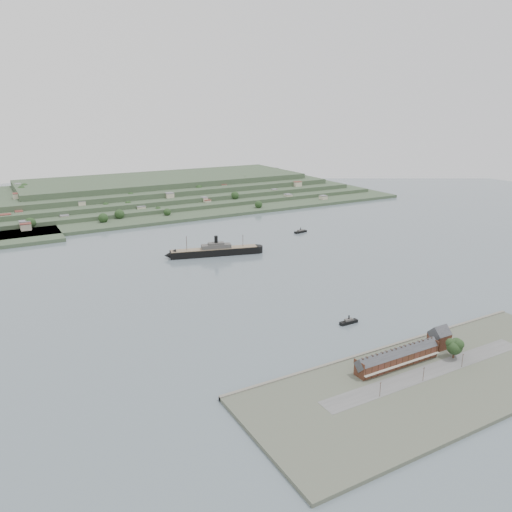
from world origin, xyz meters
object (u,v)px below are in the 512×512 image
terrace_row (397,357)px  tugboat (349,322)px  steamship (212,251)px  fig_tree (455,346)px  gabled_building (439,337)px

terrace_row → tugboat: bearing=75.9°
steamship → fig_tree: steamship is taller
steamship → terrace_row: bearing=-90.2°
terrace_row → steamship: (0.69, 249.47, -2.52)m
terrace_row → fig_tree: 36.07m
tugboat → fig_tree: size_ratio=1.08×
terrace_row → steamship: bearing=89.8°
terrace_row → steamship: steamship is taller
tugboat → fig_tree: 72.91m
fig_tree → tugboat: bearing=105.7°
tugboat → steamship: bearing=94.3°
gabled_building → steamship: steamship is taller
gabled_building → fig_tree: gabled_building is taller
gabled_building → tugboat: 60.45m
steamship → tugboat: (14.25, -189.76, -2.85)m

